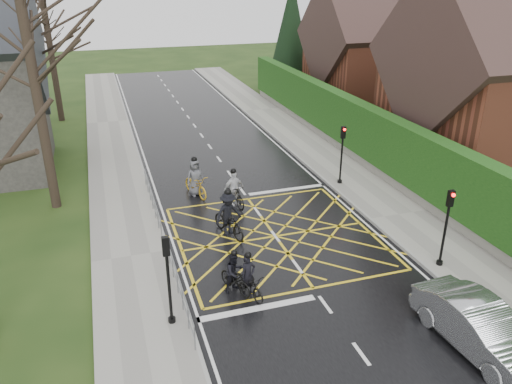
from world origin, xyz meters
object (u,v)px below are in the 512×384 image
cyclist_rear (249,282)px  cyclist_back (235,276)px  cyclist_front (234,192)px  cyclist_lead (196,182)px  cyclist_mid (229,218)px  car (480,328)px

cyclist_rear → cyclist_back: 0.55m
cyclist_rear → cyclist_back: bearing=118.8°
cyclist_rear → cyclist_front: bearing=61.8°
cyclist_back → cyclist_lead: size_ratio=0.75×
cyclist_mid → cyclist_lead: 4.48m
cyclist_back → car: size_ratio=0.37×
cyclist_back → cyclist_lead: bearing=64.6°
cyclist_rear → cyclist_lead: size_ratio=0.82×
cyclist_mid → cyclist_front: (0.98, 2.69, -0.07)m
cyclist_front → cyclist_lead: size_ratio=0.88×
cyclist_back → car: (6.08, -5.01, 0.13)m
cyclist_rear → cyclist_mid: 4.51m
cyclist_front → cyclist_lead: bearing=117.7°
cyclist_mid → cyclist_front: size_ratio=1.17×
car → cyclist_mid: bearing=115.7°
cyclist_lead → cyclist_rear: bearing=-107.0°
cyclist_back → cyclist_front: bearing=51.6°
cyclist_mid → cyclist_back: bearing=-120.5°
cyclist_mid → car: cyclist_mid is taller
cyclist_back → car: bearing=-62.7°
cyclist_mid → car: size_ratio=0.50×
cyclist_rear → cyclist_mid: (0.48, 4.48, 0.22)m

